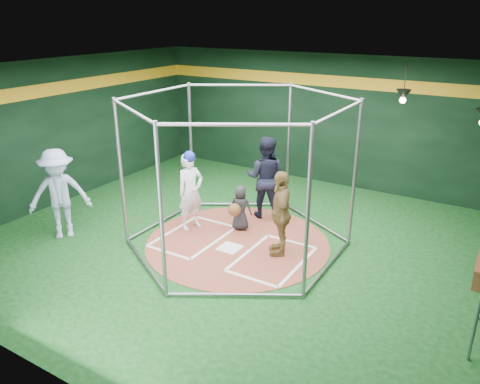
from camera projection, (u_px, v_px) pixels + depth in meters
The scene contains 12 objects.
room_shell at pixel (238, 162), 9.10m from camera, with size 10.10×9.10×3.53m.
clay_disc at pixel (238, 243), 9.72m from camera, with size 3.80×3.80×0.01m, color brown.
home_plate at pixel (230, 248), 9.47m from camera, with size 0.43×0.43×0.01m, color white.
batter_box_left at pixel (193, 236), 9.97m from camera, with size 1.17×1.77×0.01m.
batter_box_right at pixel (273, 259), 9.05m from camera, with size 1.17×1.77×0.01m.
batting_cage at pixel (237, 175), 9.18m from camera, with size 4.05×4.67×3.00m.
pendant_lamp_near at pixel (403, 95), 10.55m from camera, with size 0.34×0.34×0.90m.
batter_figure at pixel (191, 190), 10.09m from camera, with size 0.60×0.72×1.76m.
visitor_leopard at pixel (281, 213), 9.00m from camera, with size 1.00×0.42×1.70m, color #A58447.
catcher_figure at pixel (240, 208), 10.13m from camera, with size 0.56×0.61×1.00m.
umpire at pixel (265, 177), 10.66m from camera, with size 0.92×0.72×1.90m, color black.
bystander_blue at pixel (59, 194), 9.69m from camera, with size 1.24×0.71×1.92m, color #A3B3D7.
Camera 1 is at (4.54, -7.41, 4.47)m, focal length 35.00 mm.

